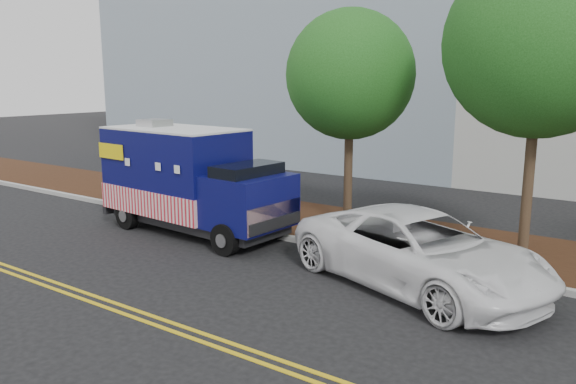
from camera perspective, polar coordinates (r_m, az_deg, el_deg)
The scene contains 10 objects.
ground at distance 15.65m, azimuth -5.56°, elevation -5.60°, with size 120.00×120.00×0.00m, color black.
curb at distance 16.67m, azimuth -2.44°, elevation -4.22°, with size 120.00×0.18×0.15m, color #9E9E99.
mulch_strip at distance 18.33m, azimuth 1.55°, elevation -2.78°, with size 120.00×4.00×0.15m, color black.
centerline_near at distance 12.79m, azimuth -18.79°, elevation -10.07°, with size 120.00×0.10×0.01m, color gold.
centerline_far at distance 12.66m, azimuth -19.71°, elevation -10.36°, with size 120.00×0.10×0.01m, color gold.
tree_b at distance 17.14m, azimuth 6.34°, elevation 11.73°, with size 3.86×3.86×6.62m.
tree_c at distance 15.05m, azimuth 24.24°, elevation 13.64°, with size 4.57×4.57×7.70m.
sign_post at distance 18.83m, azimuth -10.61°, elevation 0.91°, with size 0.06×0.06×2.40m, color #473828.
food_truck at distance 17.17m, azimuth -10.11°, elevation 0.98°, with size 6.48×2.82×3.34m.
white_car at distance 12.79m, azimuth 13.14°, elevation -5.77°, with size 2.80×6.08×1.69m, color white.
Camera 1 is at (9.77, -11.36, 4.54)m, focal length 35.00 mm.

